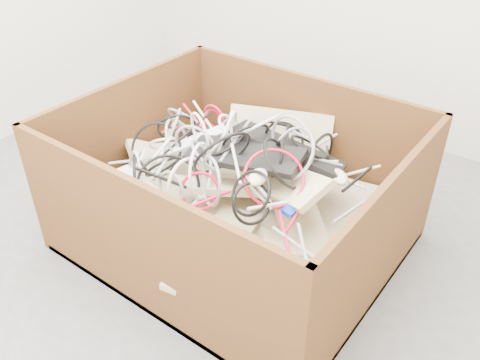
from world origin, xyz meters
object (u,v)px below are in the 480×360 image
Objects in this scene: cardboard_box at (234,212)px; vga_plug at (289,211)px; power_strip_left at (194,143)px; power_strip_right at (144,189)px.

cardboard_box is 27.54× the size of vga_plug.
vga_plug is (0.53, -0.11, -0.04)m from power_strip_left.
power_strip_right is at bearing -127.45° from cardboard_box.
vga_plug is at bearing 24.72° from power_strip_right.
power_strip_left is at bearing 173.97° from vga_plug.
cardboard_box is 0.33m from power_strip_left.
cardboard_box is at bearing 170.51° from vga_plug.
power_strip_left is 0.55m from vga_plug.
vga_plug is at bearing -14.92° from cardboard_box.
cardboard_box reaches higher than vga_plug.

